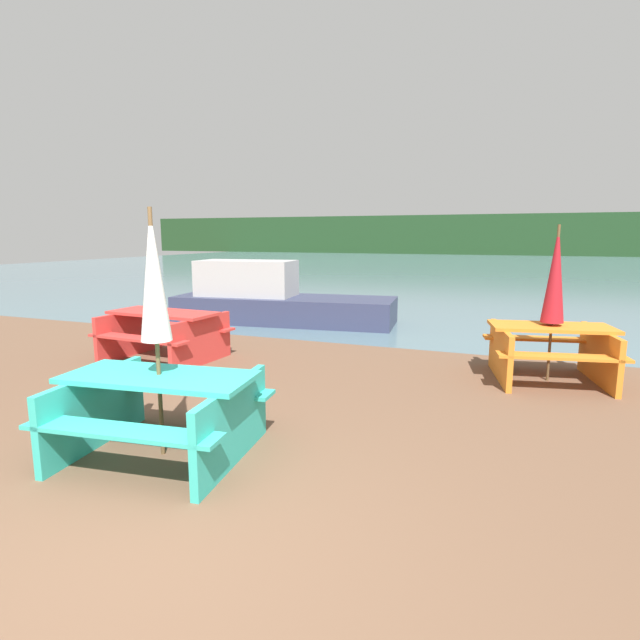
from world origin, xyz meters
TOP-DOWN VIEW (x-y plane):
  - ground_plane at (0.00, 0.00)m, footprint 60.00×60.00m
  - water at (0.00, 31.18)m, footprint 60.00×50.00m
  - far_treeline at (0.00, 51.18)m, footprint 80.00×1.60m
  - picnic_table_teal at (-0.77, 1.27)m, footprint 1.79×1.57m
  - picnic_table_red at (-2.96, 4.08)m, footprint 1.77×1.48m
  - picnic_table_orange at (2.54, 5.00)m, footprint 1.76×1.65m
  - umbrella_crimson at (2.54, 5.00)m, footprint 0.29×0.29m
  - umbrella_white at (-0.77, 1.27)m, footprint 0.26×0.26m
  - boat at (-2.95, 7.81)m, footprint 5.01×2.03m

SIDE VIEW (x-z plane):
  - water at x=0.00m, z-range 0.00..0.00m
  - ground_plane at x=0.00m, z-range 0.00..0.00m
  - picnic_table_teal at x=-0.77m, z-range 0.08..0.80m
  - picnic_table_orange at x=2.54m, z-range 0.07..0.82m
  - picnic_table_red at x=-2.96m, z-range 0.08..0.84m
  - boat at x=-2.95m, z-range -0.19..1.17m
  - umbrella_crimson at x=2.54m, z-range 0.38..2.44m
  - umbrella_white at x=-0.77m, z-range 0.50..2.64m
  - far_treeline at x=0.00m, z-range 0.00..4.00m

